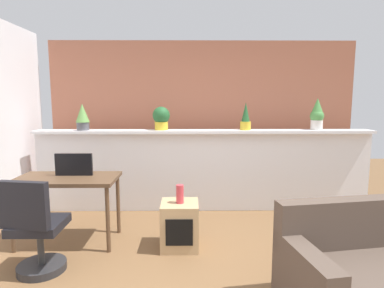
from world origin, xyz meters
TOP-DOWN VIEW (x-y plane):
  - ground_plane at (0.00, 0.00)m, footprint 12.00×12.00m
  - divider_wall at (0.00, 2.00)m, footprint 4.75×0.16m
  - plant_shelf at (0.00, 1.96)m, footprint 4.75×0.30m
  - brick_wall_behind at (0.00, 2.60)m, footprint 4.75×0.10m
  - potted_plant_0 at (-1.70, 1.94)m, footprint 0.19×0.19m
  - potted_plant_1 at (-0.61, 1.99)m, footprint 0.24×0.24m
  - potted_plant_2 at (0.59, 1.97)m, footprint 0.15×0.15m
  - potted_plant_3 at (1.61, 2.00)m, footprint 0.19×0.19m
  - desk at (-1.56, 0.91)m, footprint 1.10×0.60m
  - tv_monitor at (-1.51, 0.99)m, footprint 0.41×0.04m
  - office_chair at (-1.61, 0.23)m, footprint 0.47×0.48m
  - side_cube_shelf at (-0.32, 0.76)m, footprint 0.40×0.41m
  - vase_on_shelf at (-0.31, 0.76)m, footprint 0.08×0.08m

SIDE VIEW (x-z plane):
  - ground_plane at x=0.00m, z-range 0.00..0.00m
  - side_cube_shelf at x=-0.32m, z-range 0.00..0.50m
  - office_chair at x=-1.61m, z-range -0.07..0.84m
  - divider_wall at x=0.00m, z-range 0.00..1.13m
  - vase_on_shelf at x=-0.31m, z-range 0.50..0.70m
  - desk at x=-1.56m, z-range 0.29..1.04m
  - tv_monitor at x=-1.51m, z-range 0.75..1.00m
  - plant_shelf at x=0.00m, z-range 1.13..1.17m
  - brick_wall_behind at x=0.00m, z-range 0.00..2.50m
  - potted_plant_2 at x=0.59m, z-range 1.15..1.54m
  - potted_plant_1 at x=-0.61m, z-range 1.18..1.51m
  - potted_plant_0 at x=-1.70m, z-range 1.18..1.55m
  - potted_plant_3 at x=1.61m, z-range 1.16..1.61m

